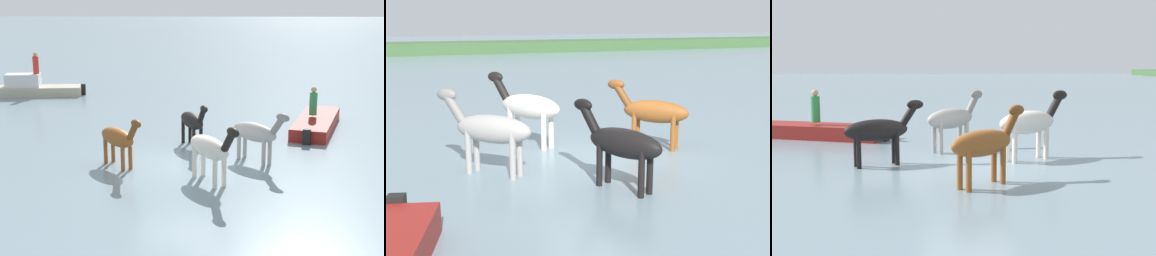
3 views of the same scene
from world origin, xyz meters
TOP-DOWN VIEW (x-y plane):
  - ground_plane at (0.00, 0.00)m, footprint 219.76×219.76m
  - distant_shoreline at (0.00, 43.00)m, footprint 197.78×6.00m
  - horse_dun_straggler at (-1.24, 1.77)m, footprint 1.69×2.32m
  - horse_gray_outer at (1.79, 0.28)m, footprint 1.78×1.96m
  - horse_lead at (-0.54, -2.40)m, footprint 1.26×2.18m
  - horse_mid_herd at (-2.75, -0.42)m, footprint 1.95×1.97m

SIDE VIEW (x-z plane):
  - ground_plane at x=0.00m, z-range 0.00..0.00m
  - distant_shoreline at x=0.00m, z-range -1.20..1.20m
  - horse_lead at x=-0.54m, z-range 0.09..1.83m
  - horse_gray_outer at x=1.79m, z-range 0.09..1.87m
  - horse_mid_herd at x=-2.75m, z-range 0.09..1.96m
  - horse_dun_straggler at x=-1.24m, z-range 0.10..2.06m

